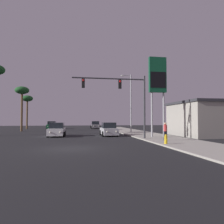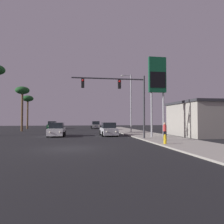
% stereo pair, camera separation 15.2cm
% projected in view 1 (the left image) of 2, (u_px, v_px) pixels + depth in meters
% --- Properties ---
extents(ground_plane, '(120.00, 120.00, 0.00)m').
position_uv_depth(ground_plane, '(70.00, 148.00, 15.56)').
color(ground_plane, black).
extents(sidewalk_right, '(5.00, 60.00, 0.12)m').
position_uv_depth(sidewalk_right, '(150.00, 136.00, 27.01)').
color(sidewalk_right, '#9E998E').
rests_on(sidewalk_right, ground).
extents(building_gas_station, '(10.30, 8.30, 4.30)m').
position_uv_depth(building_gas_station, '(217.00, 119.00, 27.59)').
color(building_gas_station, gray).
rests_on(building_gas_station, ground).
extents(car_green, '(2.04, 4.32, 1.68)m').
position_uv_depth(car_green, '(52.00, 125.00, 47.63)').
color(car_green, '#195933').
rests_on(car_green, ground).
extents(car_white, '(2.04, 4.34, 1.68)m').
position_uv_depth(car_white, '(57.00, 130.00, 26.66)').
color(car_white, silver).
rests_on(car_white, ground).
extents(car_grey, '(2.04, 4.33, 1.68)m').
position_uv_depth(car_grey, '(95.00, 125.00, 49.42)').
color(car_grey, slate).
rests_on(car_grey, ground).
extents(car_silver, '(2.04, 4.32, 1.68)m').
position_uv_depth(car_silver, '(109.00, 130.00, 27.67)').
color(car_silver, '#B7B7BC').
rests_on(car_silver, ground).
extents(traffic_light_mast, '(7.54, 0.36, 6.50)m').
position_uv_depth(traffic_light_mast, '(124.00, 93.00, 22.33)').
color(traffic_light_mast, '#38383D').
rests_on(traffic_light_mast, sidewalk_right).
extents(street_lamp, '(1.74, 0.24, 9.00)m').
position_uv_depth(street_lamp, '(130.00, 100.00, 34.27)').
color(street_lamp, '#99999E').
rests_on(street_lamp, sidewalk_right).
extents(gas_station_sign, '(2.00, 0.42, 9.00)m').
position_uv_depth(gas_station_sign, '(158.00, 79.00, 24.64)').
color(gas_station_sign, '#99999E').
rests_on(gas_station_sign, sidewalk_right).
extents(fire_hydrant, '(0.24, 0.34, 0.76)m').
position_uv_depth(fire_hydrant, '(166.00, 139.00, 17.44)').
color(fire_hydrant, gold).
rests_on(fire_hydrant, sidewalk_right).
extents(pedestrian_on_sidewalk, '(0.34, 0.32, 1.67)m').
position_uv_depth(pedestrian_on_sidewalk, '(165.00, 131.00, 20.35)').
color(pedestrian_on_sidewalk, '#23232D').
rests_on(pedestrian_on_sidewalk, sidewalk_right).
extents(palm_tree_mid, '(2.40, 2.40, 7.81)m').
position_uv_depth(palm_tree_mid, '(22.00, 93.00, 37.96)').
color(palm_tree_mid, brown).
rests_on(palm_tree_mid, ground).
extents(palm_tree_far, '(2.40, 2.40, 7.32)m').
position_uv_depth(palm_tree_far, '(27.00, 100.00, 47.60)').
color(palm_tree_far, brown).
rests_on(palm_tree_far, ground).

